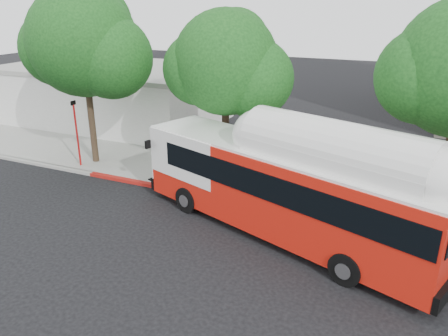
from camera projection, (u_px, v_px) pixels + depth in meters
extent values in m
plane|color=black|center=(187.00, 239.00, 17.31)|extent=(120.00, 120.00, 0.00)
cube|color=gray|center=(247.00, 180.00, 22.83)|extent=(60.00, 5.00, 0.15)
cube|color=gray|center=(227.00, 199.00, 20.61)|extent=(60.00, 0.30, 0.15)
cube|color=#A11711|center=(172.00, 189.00, 21.75)|extent=(10.00, 0.32, 0.16)
cylinder|color=#2D2116|center=(91.00, 112.00, 24.33)|extent=(0.36, 0.36, 6.08)
sphere|color=#113E13|center=(83.00, 42.00, 22.96)|extent=(5.80, 5.80, 5.80)
sphere|color=#113E13|center=(111.00, 57.00, 22.80)|extent=(4.35, 4.35, 4.35)
cylinder|color=#2D2116|center=(225.00, 132.00, 21.83)|extent=(0.36, 0.36, 5.44)
sphere|color=#113E13|center=(226.00, 63.00, 20.61)|extent=(5.00, 5.00, 5.00)
sphere|color=#113E13|center=(254.00, 78.00, 20.50)|extent=(3.75, 3.75, 3.75)
cylinder|color=#2D2116|center=(447.00, 157.00, 17.81)|extent=(0.36, 0.36, 5.76)
cube|color=silver|center=(114.00, 95.00, 33.84)|extent=(16.00, 10.00, 4.00)
cube|color=gray|center=(111.00, 68.00, 33.09)|extent=(16.20, 10.20, 0.30)
cube|color=red|center=(282.00, 190.00, 17.11)|extent=(13.02, 6.89, 3.10)
cube|color=black|center=(294.00, 178.00, 16.54)|extent=(11.83, 6.52, 1.02)
cube|color=white|center=(284.00, 151.00, 16.54)|extent=(12.99, 6.81, 0.11)
cube|color=white|center=(334.00, 158.00, 15.07)|extent=(7.16, 4.29, 0.59)
cube|color=black|center=(168.00, 176.00, 22.10)|extent=(1.45, 2.10, 0.06)
imported|color=navy|center=(168.00, 167.00, 21.92)|extent=(1.21, 1.94, 0.96)
cylinder|color=red|center=(77.00, 137.00, 24.13)|extent=(0.11, 0.11, 3.62)
cube|color=black|center=(73.00, 103.00, 23.45)|extent=(0.05, 0.36, 0.23)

